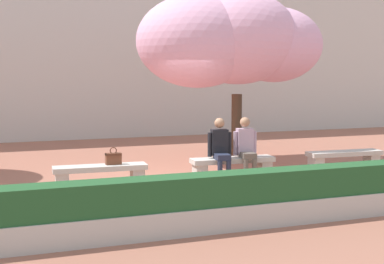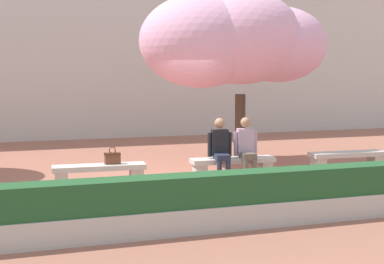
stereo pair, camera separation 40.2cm
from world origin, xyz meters
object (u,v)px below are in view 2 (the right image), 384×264
Objects in this scene: person_seated_right at (246,146)px; handbag at (112,157)px; stone_bench_near_east at (347,158)px; person_seated_left at (220,147)px; stone_bench_near_west at (99,172)px; stone_bench_center at (233,165)px; cherry_tree_main at (233,41)px.

handbag is at bearing 178.68° from person_seated_right.
stone_bench_near_east is 3.11m from person_seated_left.
stone_bench_near_west is 2.79m from stone_bench_center.
stone_bench_near_west is 4.92m from cherry_tree_main.
person_seated_left is at bearing -179.99° from person_seated_right.
person_seated_right reaches higher than stone_bench_near_west.
cherry_tree_main is at bearing 67.97° from stone_bench_center.
stone_bench_center is at bearing 0.00° from stone_bench_near_west.
person_seated_right reaches higher than handbag.
stone_bench_near_east is 1.40× the size of person_seated_right.
stone_bench_near_west is 3.09m from person_seated_right.
cherry_tree_main is at bearing 29.12° from stone_bench_near_west.
stone_bench_near_west is at bearing -177.44° from handbag.
person_seated_left reaches higher than stone_bench_near_west.
cherry_tree_main reaches higher than stone_bench_center.
stone_bench_near_west is 0.38m from handbag.
person_seated_left and person_seated_right have the same top height.
handbag is (-2.22, 0.06, -0.12)m from person_seated_left.
stone_bench_near_east is 1.40× the size of person_seated_left.
stone_bench_near_west is at bearing -180.00° from stone_bench_near_east.
cherry_tree_main reaches higher than stone_bench_near_west.
stone_bench_near_west is 1.00× the size of stone_bench_center.
person_seated_left is at bearing -1.22° from stone_bench_near_west.
stone_bench_center is 0.49m from person_seated_right.
stone_bench_near_west is 1.40× the size of person_seated_right.
person_seated_right is 3.81× the size of handbag.
person_seated_left reaches higher than handbag.
person_seated_left is (-3.09, -0.05, 0.40)m from stone_bench_near_east.
cherry_tree_main is (3.60, 2.00, 2.70)m from stone_bench_near_west.
person_seated_right is 0.27× the size of cherry_tree_main.
stone_bench_center is 0.50m from person_seated_left.
cherry_tree_main is (-1.97, 2.00, 2.70)m from stone_bench_near_east.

